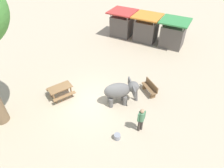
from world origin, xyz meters
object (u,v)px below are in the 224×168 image
Objects in this scene: person_handler at (141,118)px; wooden_bench at (150,88)px; elephant at (121,91)px; market_stall_green at (173,35)px; market_stall_red at (122,24)px; market_stall_orange at (146,29)px; picnic_table_near at (60,89)px; feed_bucket at (117,137)px.

person_handler is 3.33m from wooden_bench.
elephant is 0.85× the size of market_stall_green.
market_stall_red is 2.60m from market_stall_orange.
elephant is 1.06× the size of picnic_table_near.
person_handler is 0.64× the size of market_stall_red.
person_handler is 10.75m from market_stall_green.
elephant is 9.27m from market_stall_green.
market_stall_red is 13.05m from feed_bucket.
elephant is at bearing 91.90° from wooden_bench.
market_stall_green is at bearing 0.00° from market_stall_red.
market_stall_red is at bearing 180.00° from market_stall_orange.
elephant is 0.85× the size of market_stall_orange.
market_stall_green is at bearing 45.14° from elephant.
picnic_table_near is (-5.71, 0.13, -0.36)m from person_handler.
market_stall_orange reaches higher than picnic_table_near.
market_stall_red is (-4.39, 9.23, 0.14)m from elephant.
wooden_bench is 0.53× the size of market_stall_green.
market_stall_orange reaches higher than wooden_bench.
picnic_table_near is at bearing 70.01° from wooden_bench.
elephant is 10.23m from market_stall_red.
feed_bucket is at bearing -76.39° from market_stall_orange.
market_stall_orange is (-3.13, 7.45, 0.67)m from wooden_bench.
elephant is 2.29m from wooden_bench.
picnic_table_near is 0.80× the size of market_stall_green.
wooden_bench is 9.42m from market_stall_red.
elephant is at bearing -64.56° from market_stall_red.
wooden_bench is (-0.59, 3.24, -0.48)m from person_handler.
market_stall_green reaches higher than picnic_table_near.
market_stall_red reaches higher than person_handler.
market_stall_green is (0.81, 9.23, 0.14)m from elephant.
picnic_table_near is 10.59m from market_stall_red.
market_stall_orange is 7.00× the size of feed_bucket.
feed_bucket is at bearing -107.37° from elephant.
wooden_bench is at bearing -52.46° from market_stall_red.
picnic_table_near reaches higher than feed_bucket.
market_stall_green is at bearing 0.00° from market_stall_orange.
market_stall_orange is (2.60, 0.00, 0.00)m from market_stall_red.
person_handler reaches higher than elephant.
elephant is 0.85× the size of market_stall_red.
picnic_table_near is at bearing 159.48° from elephant.
elephant reaches higher than feed_bucket.
elephant is 1.31× the size of person_handler.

